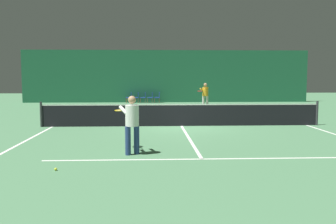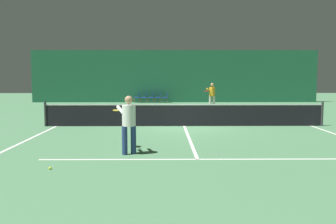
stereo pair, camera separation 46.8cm
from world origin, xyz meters
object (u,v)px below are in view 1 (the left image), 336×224
at_px(courtside_chair_2, 144,97).
at_px(tennis_net, 181,114).
at_px(courtside_chair_0, 130,97).
at_px(player_near, 132,120).
at_px(courtside_chair_3, 151,97).
at_px(courtside_chair_1, 137,97).
at_px(tennis_ball, 56,169).
at_px(courtside_chair_4, 158,97).
at_px(player_far, 205,94).

bearing_deg(courtside_chair_2, tennis_net, 7.70).
xyz_separation_m(courtside_chair_0, courtside_chair_2, (1.11, 0.00, 0.00)).
distance_m(player_near, courtside_chair_3, 19.45).
bearing_deg(player_near, courtside_chair_2, -23.95).
relative_size(courtside_chair_1, tennis_ball, 12.73).
distance_m(tennis_net, courtside_chair_2, 13.86).
xyz_separation_m(courtside_chair_1, tennis_ball, (-1.10, -21.16, -0.45)).
relative_size(player_near, courtside_chair_0, 1.93).
bearing_deg(courtside_chair_0, tennis_ball, -1.47).
bearing_deg(courtside_chair_3, courtside_chair_4, 90.00).
bearing_deg(player_near, courtside_chair_4, -27.23).
xyz_separation_m(courtside_chair_2, courtside_chair_4, (1.11, 0.00, 0.00)).
distance_m(player_near, courtside_chair_2, 19.45).
bearing_deg(player_near, tennis_net, -41.97).
xyz_separation_m(player_near, courtside_chair_4, (1.11, 19.44, -0.46)).
height_order(player_near, courtside_chair_2, player_near).
xyz_separation_m(tennis_net, courtside_chair_4, (-0.74, 13.73, -0.03)).
bearing_deg(player_far, tennis_net, 13.72).
distance_m(courtside_chair_2, courtside_chair_3, 0.56).
distance_m(tennis_net, player_far, 8.87).
xyz_separation_m(courtside_chair_3, courtside_chair_4, (0.56, 0.00, 0.00)).
bearing_deg(courtside_chair_2, courtside_chair_3, 90.00).
height_order(courtside_chair_1, tennis_ball, courtside_chair_1).
bearing_deg(courtside_chair_0, player_near, 3.28).
bearing_deg(courtside_chair_0, tennis_net, 12.20).
distance_m(tennis_net, courtside_chair_0, 14.05).
bearing_deg(courtside_chair_4, courtside_chair_0, -90.00).
height_order(courtside_chair_3, tennis_ball, courtside_chair_3).
distance_m(player_near, tennis_ball, 2.55).
xyz_separation_m(courtside_chair_0, courtside_chair_1, (0.56, 0.00, 0.00)).
distance_m(courtside_chair_0, tennis_ball, 21.17).
relative_size(courtside_chair_1, courtside_chair_4, 1.00).
bearing_deg(courtside_chair_2, courtside_chair_1, -90.00).
relative_size(player_near, courtside_chair_1, 1.93).
distance_m(player_near, courtside_chair_4, 19.48).
relative_size(player_near, tennis_ball, 24.58).
distance_m(player_far, courtside_chair_4, 6.01).
relative_size(courtside_chair_0, courtside_chair_2, 1.00).
bearing_deg(player_near, courtside_chair_0, -20.68).
bearing_deg(player_near, player_far, -40.10).
distance_m(courtside_chair_1, courtside_chair_3, 1.11).
bearing_deg(courtside_chair_2, player_near, 0.01).
relative_size(courtside_chair_0, tennis_ball, 12.73).
bearing_deg(courtside_chair_2, player_far, 38.63).
xyz_separation_m(tennis_net, courtside_chair_3, (-1.30, 13.73, -0.03)).
bearing_deg(courtside_chair_1, courtside_chair_3, 90.00).
bearing_deg(courtside_chair_4, courtside_chair_3, -90.00).
xyz_separation_m(player_far, courtside_chair_1, (-4.69, 5.17, -0.49)).
bearing_deg(courtside_chair_3, courtside_chair_0, -90.00).
height_order(player_near, tennis_ball, player_near).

